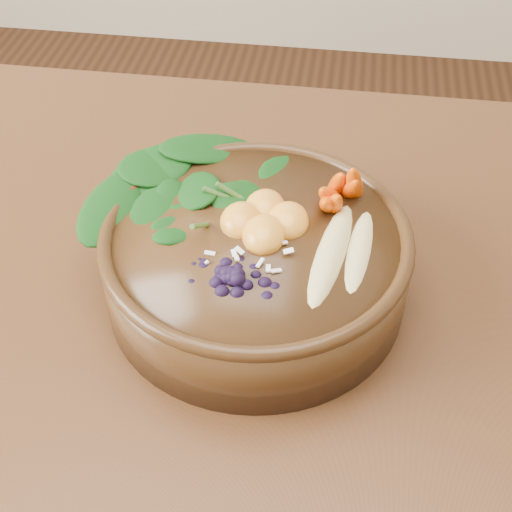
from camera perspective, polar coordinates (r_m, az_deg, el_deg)
dining_table at (r=0.68m, az=-8.11°, el=-12.82°), size 1.60×0.90×0.75m
stoneware_bowl at (r=0.62m, az=0.00°, el=-0.67°), size 0.31×0.31×0.07m
kale_heap at (r=0.63m, az=-1.87°, el=7.03°), size 0.20×0.18×0.04m
carrot_cluster at (r=0.62m, az=6.38°, el=7.45°), size 0.06×0.06×0.07m
banana_halves at (r=0.58m, az=7.25°, el=1.25°), size 0.07×0.14×0.03m
mandarin_cluster at (r=0.60m, az=0.68°, el=3.75°), size 0.09×0.10×0.03m
blueberry_pile at (r=0.55m, az=-1.62°, el=-0.49°), size 0.14×0.11×0.04m
coconut_flakes at (r=0.58m, az=-0.42°, el=0.86°), size 0.09×0.08×0.01m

